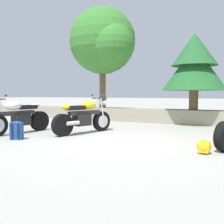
# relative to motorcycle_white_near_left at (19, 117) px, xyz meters

# --- Properties ---
(ground_plane) EXTENTS (120.00, 120.00, 0.00)m
(ground_plane) POSITION_rel_motorcycle_white_near_left_xyz_m (3.29, -0.16, -0.49)
(ground_plane) COLOR #A3A099
(stone_wall) EXTENTS (36.00, 0.80, 0.55)m
(stone_wall) POSITION_rel_motorcycle_white_near_left_xyz_m (3.29, 4.64, -0.21)
(stone_wall) COLOR gray
(stone_wall) RESTS_ON ground
(motorcycle_white_near_left) EXTENTS (0.72, 2.05, 1.18)m
(motorcycle_white_near_left) POSITION_rel_motorcycle_white_near_left_xyz_m (0.00, 0.00, 0.00)
(motorcycle_white_near_left) COLOR black
(motorcycle_white_near_left) RESTS_ON ground
(motorcycle_yellow_centre) EXTENTS (0.98, 1.99, 1.18)m
(motorcycle_yellow_centre) POSITION_rel_motorcycle_white_near_left_xyz_m (1.72, 0.86, 0.00)
(motorcycle_yellow_centre) COLOR black
(motorcycle_yellow_centre) RESTS_ON ground
(rider_backpack) EXTENTS (0.35, 0.33, 0.47)m
(rider_backpack) POSITION_rel_motorcycle_white_near_left_xyz_m (0.70, -0.75, -0.24)
(rider_backpack) COLOR navy
(rider_backpack) RESTS_ON ground
(rider_helmet) EXTENTS (0.28, 0.28, 0.28)m
(rider_helmet) POSITION_rel_motorcycle_white_near_left_xyz_m (5.21, -0.32, -0.35)
(rider_helmet) COLOR yellow
(rider_helmet) RESTS_ON ground
(leafy_tree_far_left) EXTENTS (3.06, 2.91, 4.40)m
(leafy_tree_far_left) POSITION_rel_motorcycle_white_near_left_xyz_m (0.49, 4.54, 2.94)
(leafy_tree_far_left) COLOR brown
(leafy_tree_far_left) RESTS_ON stone_wall
(pine_tree_mid_left) EXTENTS (2.37, 2.37, 2.89)m
(pine_tree_mid_left) POSITION_rel_motorcycle_white_near_left_xyz_m (4.29, 4.58, 1.83)
(pine_tree_mid_left) COLOR brown
(pine_tree_mid_left) RESTS_ON stone_wall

